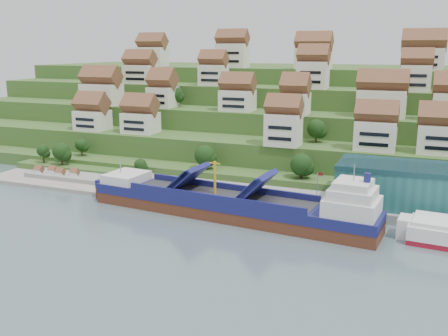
% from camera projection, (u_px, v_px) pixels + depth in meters
% --- Properties ---
extents(ground, '(300.00, 300.00, 0.00)m').
position_uv_depth(ground, '(232.00, 217.00, 117.68)').
color(ground, slate).
rests_on(ground, ground).
extents(quay, '(180.00, 14.00, 2.20)m').
position_uv_depth(quay, '(328.00, 204.00, 123.70)').
color(quay, gray).
rests_on(quay, ground).
extents(pebble_beach, '(45.00, 20.00, 1.00)m').
position_uv_depth(pebble_beach, '(66.00, 179.00, 149.42)').
color(pebble_beach, gray).
rests_on(pebble_beach, ground).
extents(hillside, '(260.00, 128.00, 31.00)m').
position_uv_depth(hillside, '(320.00, 117.00, 208.59)').
color(hillside, '#2D4C1E').
rests_on(hillside, ground).
extents(hillside_village, '(157.01, 63.29, 29.45)m').
position_uv_depth(hillside_village, '(310.00, 92.00, 165.47)').
color(hillside_village, silver).
rests_on(hillside_village, ground).
extents(hillside_trees, '(138.35, 62.46, 29.41)m').
position_uv_depth(hillside_trees, '(272.00, 125.00, 154.03)').
color(hillside_trees, '#193913').
rests_on(hillside_trees, ground).
extents(flagpole, '(1.28, 0.16, 8.00)m').
position_uv_depth(flagpole, '(318.00, 186.00, 118.52)').
color(flagpole, gray).
rests_on(flagpole, quay).
extents(beach_huts, '(14.40, 3.70, 2.20)m').
position_uv_depth(beach_huts, '(57.00, 174.00, 148.64)').
color(beach_huts, white).
rests_on(beach_huts, pebble_beach).
extents(cargo_ship, '(70.60, 16.96, 15.40)m').
position_uv_depth(cargo_ship, '(236.00, 206.00, 116.15)').
color(cargo_ship, '#542919').
rests_on(cargo_ship, ground).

